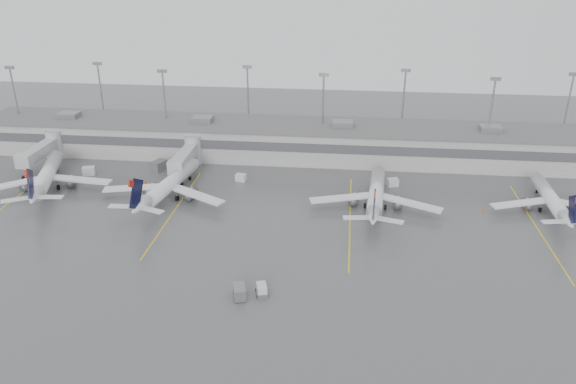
# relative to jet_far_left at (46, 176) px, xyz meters

# --- Properties ---
(ground) EXTENTS (260.00, 260.00, 0.00)m
(ground) POSITION_rel_jet_far_left_xyz_m (47.85, -30.91, -3.13)
(ground) COLOR #4C4C4E
(ground) RESTS_ON ground
(terminal) EXTENTS (152.00, 17.00, 9.45)m
(terminal) POSITION_rel_jet_far_left_xyz_m (47.85, 27.07, 1.04)
(terminal) COLOR #9C9C98
(terminal) RESTS_ON ground
(light_masts) EXTENTS (142.40, 8.00, 20.60)m
(light_masts) POSITION_rel_jet_far_left_xyz_m (47.85, 32.84, 8.89)
(light_masts) COLOR gray
(light_masts) RESTS_ON ground
(jet_bridge_left) EXTENTS (4.00, 17.20, 7.00)m
(jet_bridge_left) POSITION_rel_jet_far_left_xyz_m (-7.65, 14.81, 0.74)
(jet_bridge_left) COLOR #AAADB0
(jet_bridge_left) RESTS_ON ground
(jet_bridge_right) EXTENTS (4.00, 17.20, 7.00)m
(jet_bridge_right) POSITION_rel_jet_far_left_xyz_m (27.35, 14.81, 0.74)
(jet_bridge_right) COLOR #AAADB0
(jet_bridge_right) RESTS_ON ground
(stand_markings) EXTENTS (105.25, 40.00, 0.01)m
(stand_markings) POSITION_rel_jet_far_left_xyz_m (47.85, -6.91, -3.13)
(stand_markings) COLOR yellow
(stand_markings) RESTS_ON ground
(jet_far_left) EXTENTS (26.52, 30.20, 10.09)m
(jet_far_left) POSITION_rel_jet_far_left_xyz_m (0.00, 0.00, 0.00)
(jet_far_left) COLOR white
(jet_far_left) RESTS_ON ground
(jet_mid_left) EXTENTS (26.80, 30.26, 9.84)m
(jet_mid_left) POSITION_rel_jet_far_left_xyz_m (27.52, -1.72, -0.08)
(jet_mid_left) COLOR white
(jet_mid_left) RESTS_ON ground
(jet_mid_right) EXTENTS (26.40, 29.67, 9.60)m
(jet_mid_right) POSITION_rel_jet_far_left_xyz_m (70.34, -1.43, -0.15)
(jet_mid_right) COLOR white
(jet_mid_right) RESTS_ON ground
(jet_far_right) EXTENTS (24.15, 27.08, 8.76)m
(jet_far_right) POSITION_rel_jet_far_left_xyz_m (104.79, 0.55, -0.41)
(jet_far_right) COLOR white
(jet_far_right) RESTS_ON ground
(baggage_tug) EXTENTS (2.34, 3.01, 1.71)m
(baggage_tug) POSITION_rel_jet_far_left_xyz_m (52.27, -34.49, -2.47)
(baggage_tug) COLOR silver
(baggage_tug) RESTS_ON ground
(baggage_cart) EXTENTS (2.49, 3.37, 1.94)m
(baggage_cart) POSITION_rel_jet_far_left_xyz_m (49.07, -35.69, -2.13)
(baggage_cart) COLOR slate
(baggage_cart) RESTS_ON ground
(gse_uld_a) EXTENTS (3.10, 2.51, 1.90)m
(gse_uld_a) POSITION_rel_jet_far_left_xyz_m (5.11, 9.15, -2.18)
(gse_uld_a) COLOR silver
(gse_uld_a) RESTS_ON ground
(gse_uld_b) EXTENTS (2.55, 1.96, 1.62)m
(gse_uld_b) POSITION_rel_jet_far_left_xyz_m (40.72, 9.44, -2.33)
(gse_uld_b) COLOR silver
(gse_uld_b) RESTS_ON ground
(gse_uld_c) EXTENTS (2.77, 2.27, 1.70)m
(gse_uld_c) POSITION_rel_jet_far_left_xyz_m (74.49, 10.31, -2.29)
(gse_uld_c) COLOR silver
(gse_uld_c) RESTS_ON ground
(gse_loader) EXTENTS (3.38, 4.20, 2.27)m
(gse_loader) POSITION_rel_jet_far_left_xyz_m (20.24, 13.81, -2.00)
(gse_loader) COLOR slate
(gse_loader) RESTS_ON ground
(cone_a) EXTENTS (0.49, 0.49, 0.78)m
(cone_a) POSITION_rel_jet_far_left_xyz_m (-2.98, 0.39, -2.74)
(cone_a) COLOR #FF4405
(cone_a) RESTS_ON ground
(cone_b) EXTENTS (0.49, 0.49, 0.78)m
(cone_b) POSITION_rel_jet_far_left_xyz_m (19.58, 5.84, -2.74)
(cone_b) COLOR #FF4405
(cone_b) RESTS_ON ground
(cone_c) EXTENTS (0.43, 0.43, 0.69)m
(cone_c) POSITION_rel_jet_far_left_xyz_m (67.16, 6.08, -2.79)
(cone_c) COLOR #FF4405
(cone_c) RESTS_ON ground
(cone_d) EXTENTS (0.46, 0.46, 0.73)m
(cone_d) POSITION_rel_jet_far_left_xyz_m (91.90, -0.84, -2.77)
(cone_d) COLOR #FF4405
(cone_d) RESTS_ON ground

